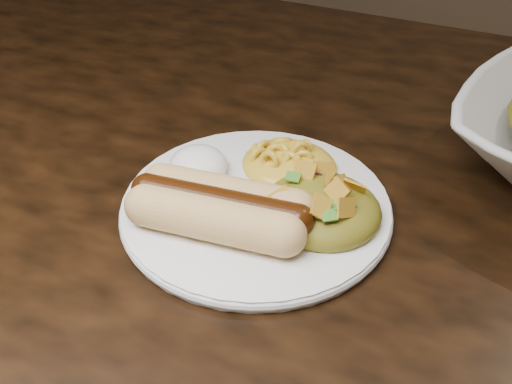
% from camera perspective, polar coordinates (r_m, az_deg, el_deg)
% --- Properties ---
extents(table, '(1.60, 0.90, 0.75)m').
position_cam_1_polar(table, '(0.63, -8.23, -4.15)').
color(table, black).
rests_on(table, floor).
extents(plate, '(0.27, 0.27, 0.01)m').
position_cam_1_polar(plate, '(0.51, 0.00, -1.43)').
color(plate, white).
rests_on(plate, table).
extents(hotdog, '(0.13, 0.08, 0.03)m').
position_cam_1_polar(hotdog, '(0.47, -3.44, -1.42)').
color(hotdog, '#F5BF61').
rests_on(hotdog, plate).
extents(mac_and_cheese, '(0.10, 0.09, 0.03)m').
position_cam_1_polar(mac_and_cheese, '(0.53, 3.22, 3.68)').
color(mac_and_cheese, yellow).
rests_on(mac_and_cheese, plate).
extents(sour_cream, '(0.06, 0.06, 0.03)m').
position_cam_1_polar(sour_cream, '(0.53, -5.57, 3.22)').
color(sour_cream, white).
rests_on(sour_cream, plate).
extents(taco_salad, '(0.10, 0.09, 0.04)m').
position_cam_1_polar(taco_salad, '(0.48, 6.28, -0.72)').
color(taco_salad, '#A7620F').
rests_on(taco_salad, plate).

